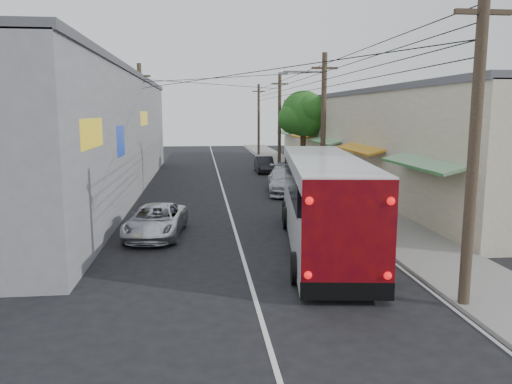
# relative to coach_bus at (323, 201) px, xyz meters

# --- Properties ---
(ground) EXTENTS (120.00, 120.00, 0.00)m
(ground) POSITION_rel_coach_bus_xyz_m (-3.01, -4.10, -1.72)
(ground) COLOR black
(ground) RESTS_ON ground
(sidewalk) EXTENTS (3.00, 80.00, 0.12)m
(sidewalk) POSITION_rel_coach_bus_xyz_m (3.49, 15.90, -1.66)
(sidewalk) COLOR slate
(sidewalk) RESTS_ON ground
(building_right) EXTENTS (7.09, 40.00, 6.25)m
(building_right) POSITION_rel_coach_bus_xyz_m (7.98, 17.90, 1.43)
(building_right) COLOR beige
(building_right) RESTS_ON ground
(building_left) EXTENTS (7.20, 36.00, 7.25)m
(building_left) POSITION_rel_coach_bus_xyz_m (-11.51, 13.90, 1.93)
(building_left) COLOR gray
(building_left) RESTS_ON ground
(utility_poles) EXTENTS (11.80, 45.28, 8.00)m
(utility_poles) POSITION_rel_coach_bus_xyz_m (0.11, 16.23, 2.41)
(utility_poles) COLOR #473828
(utility_poles) RESTS_ON ground
(street_tree) EXTENTS (4.40, 4.00, 6.60)m
(street_tree) POSITION_rel_coach_bus_xyz_m (3.86, 21.92, 2.95)
(street_tree) COLOR #3F2B19
(street_tree) RESTS_ON ground
(coach_bus) EXTENTS (3.87, 11.74, 3.33)m
(coach_bus) POSITION_rel_coach_bus_xyz_m (0.00, 0.00, 0.00)
(coach_bus) COLOR silver
(coach_bus) RESTS_ON ground
(jeepney) EXTENTS (2.51, 4.68, 1.25)m
(jeepney) POSITION_rel_coach_bus_xyz_m (-6.21, 2.23, -1.10)
(jeepney) COLOR silver
(jeepney) RESTS_ON ground
(parked_suv) EXTENTS (2.85, 5.71, 1.59)m
(parked_suv) POSITION_rel_coach_bus_xyz_m (0.79, 12.25, -0.93)
(parked_suv) COLOR #AAABB3
(parked_suv) RESTS_ON ground
(parked_car_mid) EXTENTS (2.04, 4.76, 1.60)m
(parked_car_mid) POSITION_rel_coach_bus_xyz_m (1.59, 15.90, -0.92)
(parked_car_mid) COLOR #28292D
(parked_car_mid) RESTS_ON ground
(parked_car_far) EXTENTS (1.44, 3.99, 1.31)m
(parked_car_far) POSITION_rel_coach_bus_xyz_m (0.79, 22.90, -1.07)
(parked_car_far) COLOR black
(parked_car_far) RESTS_ON ground
(pedestrian_near) EXTENTS (0.68, 0.50, 1.71)m
(pedestrian_near) POSITION_rel_coach_bus_xyz_m (3.95, 10.66, -0.75)
(pedestrian_near) COLOR pink
(pedestrian_near) RESTS_ON sidewalk
(pedestrian_far) EXTENTS (1.00, 0.95, 1.63)m
(pedestrian_far) POSITION_rel_coach_bus_xyz_m (2.39, 7.51, -0.79)
(pedestrian_far) COLOR #8CAFCB
(pedestrian_far) RESTS_ON sidewalk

